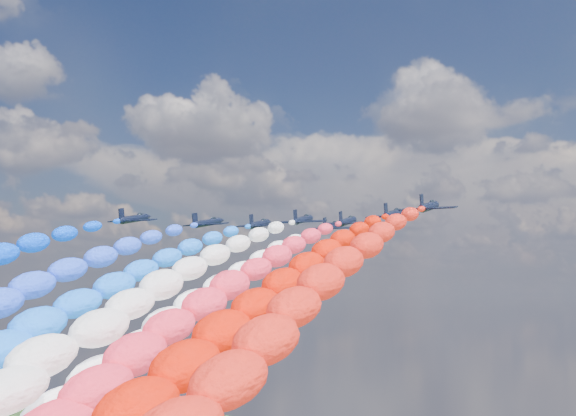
% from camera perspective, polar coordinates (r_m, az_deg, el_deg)
% --- Properties ---
extents(jet_0, '(10.11, 13.35, 4.91)m').
position_cam_1_polar(jet_0, '(148.52, -11.49, -0.80)').
color(jet_0, black).
extents(jet_1, '(10.18, 13.40, 4.91)m').
position_cam_1_polar(jet_1, '(154.50, -6.07, -1.11)').
color(jet_1, black).
extents(trail_1, '(6.23, 100.48, 38.22)m').
position_cam_1_polar(trail_1, '(111.55, -19.78, -7.41)').
color(trail_1, blue).
extents(jet_2, '(10.14, 13.37, 4.91)m').
position_cam_1_polar(jet_2, '(156.43, -2.14, -1.21)').
color(jet_2, black).
extents(trail_2, '(6.23, 100.48, 38.22)m').
position_cam_1_polar(trail_2, '(111.10, -14.16, -7.60)').
color(trail_2, blue).
extents(jet_3, '(10.11, 13.35, 4.91)m').
position_cam_1_polar(jet_3, '(147.80, 1.13, -0.90)').
color(jet_3, black).
extents(trail_3, '(6.23, 100.48, 38.22)m').
position_cam_1_polar(trail_3, '(100.85, -10.49, -7.82)').
color(trail_3, silver).
extents(jet_4, '(9.89, 13.20, 4.91)m').
position_cam_1_polar(jet_4, '(162.72, 3.27, -1.41)').
color(jet_4, black).
extents(trail_4, '(6.23, 100.48, 38.22)m').
position_cam_1_polar(trail_4, '(114.55, -5.97, -7.72)').
color(trail_4, white).
extents(jet_5, '(9.84, 13.16, 4.91)m').
position_cam_1_polar(jet_5, '(151.13, 4.48, -1.01)').
color(jet_5, black).
extents(trail_5, '(6.23, 100.48, 38.22)m').
position_cam_1_polar(trail_5, '(102.53, -5.25, -7.88)').
color(trail_5, '#F42843').
extents(jet_6, '(9.51, 12.93, 4.91)m').
position_cam_1_polar(jet_6, '(138.50, 7.91, -0.46)').
color(jet_6, black).
extents(trail_6, '(6.23, 100.48, 38.22)m').
position_cam_1_polar(trail_6, '(88.59, -1.33, -8.13)').
color(trail_6, red).
extents(jet_7, '(9.62, 13.00, 4.91)m').
position_cam_1_polar(jet_7, '(127.34, 10.53, 0.11)').
color(jet_7, black).
extents(trail_7, '(6.23, 100.48, 38.22)m').
position_cam_1_polar(trail_7, '(76.54, 1.65, -8.38)').
color(trail_7, red).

